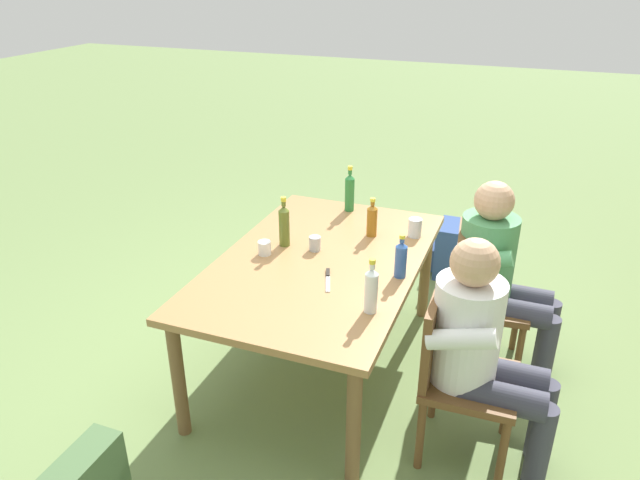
% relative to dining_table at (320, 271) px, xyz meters
% --- Properties ---
extents(ground_plane, '(24.00, 24.00, 0.00)m').
position_rel_dining_table_xyz_m(ground_plane, '(0.00, 0.00, -0.66)').
color(ground_plane, '#6B844C').
extents(dining_table, '(1.74, 1.09, 0.73)m').
position_rel_dining_table_xyz_m(dining_table, '(0.00, 0.00, 0.00)').
color(dining_table, '#A37547').
rests_on(dining_table, ground_plane).
extents(chair_far_right, '(0.45, 0.45, 0.87)m').
position_rel_dining_table_xyz_m(chair_far_right, '(0.39, 0.85, -0.17)').
color(chair_far_right, brown).
rests_on(chair_far_right, ground_plane).
extents(chair_far_left, '(0.48, 0.48, 0.87)m').
position_rel_dining_table_xyz_m(chair_far_left, '(-0.38, 0.85, -0.17)').
color(chair_far_left, brown).
rests_on(chair_far_left, ground_plane).
extents(person_in_white_shirt, '(0.47, 0.61, 1.18)m').
position_rel_dining_table_xyz_m(person_in_white_shirt, '(0.39, 0.96, -0.00)').
color(person_in_white_shirt, white).
rests_on(person_in_white_shirt, ground_plane).
extents(person_in_plaid_shirt, '(0.47, 0.61, 1.18)m').
position_rel_dining_table_xyz_m(person_in_plaid_shirt, '(-0.39, 0.96, -0.00)').
color(person_in_plaid_shirt, '#4C935B').
rests_on(person_in_plaid_shirt, ground_plane).
extents(bottle_olive, '(0.06, 0.06, 0.30)m').
position_rel_dining_table_xyz_m(bottle_olive, '(-0.10, -0.26, 0.21)').
color(bottle_olive, '#566623').
rests_on(bottle_olive, dining_table).
extents(bottle_green, '(0.06, 0.06, 0.31)m').
position_rel_dining_table_xyz_m(bottle_green, '(-0.74, -0.07, 0.21)').
color(bottle_green, '#287A38').
rests_on(bottle_green, dining_table).
extents(bottle_clear, '(0.06, 0.06, 0.28)m').
position_rel_dining_table_xyz_m(bottle_clear, '(0.42, 0.42, 0.20)').
color(bottle_clear, white).
rests_on(bottle_clear, dining_table).
extents(bottle_amber, '(0.06, 0.06, 0.24)m').
position_rel_dining_table_xyz_m(bottle_amber, '(-0.41, 0.18, 0.18)').
color(bottle_amber, '#996019').
rests_on(bottle_amber, dining_table).
extents(bottle_blue, '(0.06, 0.06, 0.24)m').
position_rel_dining_table_xyz_m(bottle_blue, '(0.03, 0.47, 0.18)').
color(bottle_blue, '#2D56A3').
rests_on(bottle_blue, dining_table).
extents(cup_steel, '(0.07, 0.07, 0.09)m').
position_rel_dining_table_xyz_m(cup_steel, '(-0.10, -0.07, 0.12)').
color(cup_steel, '#B2B7BC').
rests_on(cup_steel, dining_table).
extents(cup_white, '(0.07, 0.07, 0.08)m').
position_rel_dining_table_xyz_m(cup_white, '(0.06, -0.32, 0.12)').
color(cup_white, white).
rests_on(cup_white, dining_table).
extents(cup_glass, '(0.08, 0.08, 0.11)m').
position_rel_dining_table_xyz_m(cup_glass, '(-0.49, 0.43, 0.13)').
color(cup_glass, silver).
rests_on(cup_glass, dining_table).
extents(table_knife, '(0.23, 0.10, 0.01)m').
position_rel_dining_table_xyz_m(table_knife, '(0.20, 0.12, 0.08)').
color(table_knife, silver).
rests_on(table_knife, dining_table).
extents(backpack_by_far_side, '(0.33, 0.25, 0.42)m').
position_rel_dining_table_xyz_m(backpack_by_far_side, '(-1.47, 0.52, -0.45)').
color(backpack_by_far_side, '#2D4784').
rests_on(backpack_by_far_side, ground_plane).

